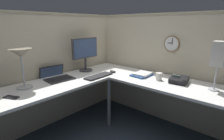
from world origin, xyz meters
TOP-DOWN VIEW (x-y plane):
  - ground_plane at (0.00, 0.00)m, footprint 6.80×6.80m
  - cubicle_wall_back at (-0.36, 0.87)m, footprint 2.57×0.12m
  - cubicle_wall_right at (0.87, -0.27)m, footprint 0.12×2.37m
  - desk at (-0.15, -0.05)m, footprint 2.35×2.15m
  - monitor at (0.16, 0.64)m, footprint 0.46×0.20m
  - laptop at (-0.35, 0.64)m, footprint 0.37×0.41m
  - keyboard at (0.07, 0.26)m, footprint 0.43×0.15m
  - computer_mouse at (0.36, 0.26)m, footprint 0.06×0.10m
  - desk_lamp_dome at (-0.79, 0.57)m, footprint 0.24×0.24m
  - cell_phone at (-1.00, 0.40)m, footprint 0.12×0.16m
  - office_phone at (0.52, -0.67)m, footprint 0.21×0.22m
  - book_stack at (0.50, -0.16)m, footprint 0.30×0.23m
  - desk_lamp_paper at (0.54, -1.05)m, footprint 0.13×0.13m
  - coffee_mug at (0.47, -0.43)m, footprint 0.08×0.08m
  - wall_clock at (0.82, -0.42)m, footprint 0.04×0.22m

SIDE VIEW (x-z plane):
  - ground_plane at x=0.00m, z-range 0.00..0.00m
  - desk at x=-0.15m, z-range 0.27..1.00m
  - cell_phone at x=-1.00m, z-range 0.73..0.74m
  - keyboard at x=0.07m, z-range 0.73..0.75m
  - computer_mouse at x=0.36m, z-range 0.73..0.76m
  - book_stack at x=0.50m, z-range 0.73..0.77m
  - laptop at x=-0.35m, z-range 0.65..0.86m
  - office_phone at x=0.52m, z-range 0.71..0.82m
  - coffee_mug at x=0.47m, z-range 0.73..0.83m
  - cubicle_wall_back at x=-0.36m, z-range 0.00..1.58m
  - cubicle_wall_right at x=0.87m, z-range 0.00..1.58m
  - monitor at x=0.16m, z-range 0.77..1.27m
  - desk_lamp_dome at x=-0.79m, z-range 0.87..1.32m
  - desk_lamp_paper at x=0.54m, z-range 0.85..1.38m
  - wall_clock at x=0.82m, z-range 1.06..1.28m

